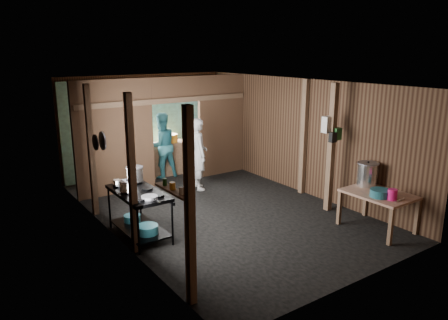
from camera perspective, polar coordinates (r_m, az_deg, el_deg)
floor at (r=8.96m, az=-0.73°, el=-6.56°), size 4.50×7.00×0.00m
ceiling at (r=8.38m, az=-0.79°, el=10.26°), size 4.50×7.00×0.00m
wall_back at (r=11.59m, az=-10.51°, el=4.73°), size 4.50×0.00×2.60m
wall_front at (r=6.10m, az=17.99°, el=-4.56°), size 4.50×0.00×2.60m
wall_left at (r=7.59m, az=-14.99°, el=-0.65°), size 0.00×7.00×2.60m
wall_right at (r=9.98m, az=10.03°, el=3.19°), size 0.00×7.00×2.60m
partition_left at (r=9.91m, az=-14.36°, el=2.88°), size 1.85×0.10×2.60m
partition_right at (r=11.23m, az=-0.37°, el=4.66°), size 1.35×0.10×2.60m
partition_header at (r=10.41m, az=-6.49°, el=9.35°), size 1.30×0.10×0.60m
turquoise_panel at (r=11.54m, az=-10.38°, el=4.44°), size 4.40×0.06×2.50m
back_counter at (r=11.41m, az=-7.79°, el=0.19°), size 1.20×0.50×0.85m
wall_clock at (r=11.52m, az=-9.30°, el=7.74°), size 0.20×0.03×0.20m
post_left_a at (r=5.35m, az=-4.59°, el=-6.55°), size 0.10×0.12×2.60m
post_left_b at (r=6.89m, az=-12.16°, el=-2.00°), size 0.10×0.12×2.60m
post_left_c at (r=8.72m, az=-17.28°, el=1.12°), size 0.10×0.12×2.60m
post_right at (r=9.79m, az=10.56°, el=2.95°), size 0.10×0.12×2.60m
post_free at (r=8.83m, az=14.09°, el=1.50°), size 0.12×0.12×2.60m
cross_beam at (r=10.28m, az=-7.55°, el=7.85°), size 4.40×0.12×0.12m
pan_lid_big at (r=7.89m, az=-15.89°, el=2.48°), size 0.03×0.34×0.34m
pan_lid_small at (r=8.28m, az=-16.75°, el=2.26°), size 0.03×0.30×0.30m
wall_shelf at (r=5.75m, az=-6.87°, el=-4.06°), size 0.14×0.80×0.03m
jar_white at (r=5.52m, az=-5.66°, el=-4.11°), size 0.07×0.07×0.10m
jar_yellow at (r=5.73m, az=-6.89°, el=-3.44°), size 0.08×0.08×0.10m
jar_green at (r=5.91m, az=-7.89°, el=-2.90°), size 0.06×0.06×0.10m
bag_white at (r=8.75m, az=13.67°, el=4.62°), size 0.22×0.15×0.32m
bag_green at (r=8.78m, az=14.80°, el=3.39°), size 0.16×0.12×0.24m
bag_black at (r=8.67m, az=14.27°, el=2.95°), size 0.14×0.10×0.20m
gas_range at (r=7.72m, az=-11.20°, el=-7.06°), size 0.73×1.42×0.84m
prep_table at (r=8.38m, az=19.73°, el=-6.42°), size 0.86×1.19×0.70m
stove_pot_large at (r=8.06m, az=-11.77°, el=-1.98°), size 0.32×0.32×0.32m
stove_pot_med at (r=7.54m, az=-12.73°, el=-3.54°), size 0.30×0.30×0.23m
stove_saucepan at (r=7.98m, az=-14.03°, el=-2.94°), size 0.19×0.19×0.10m
frying_pan at (r=7.17m, az=-9.89°, el=-4.92°), size 0.31×0.51×0.07m
blue_tub_front at (r=7.52m, az=-10.15°, el=-9.09°), size 0.36×0.36×0.15m
blue_tub_back at (r=8.09m, az=-12.12°, el=-7.59°), size 0.30×0.30×0.12m
stock_pot at (r=8.57m, az=18.55°, el=-1.86°), size 0.45×0.45×0.47m
wash_basin at (r=8.04m, az=20.08°, el=-4.17°), size 0.47×0.47×0.13m
pink_bucket at (r=7.94m, az=21.51°, el=-4.32°), size 0.21×0.21×0.19m
knife at (r=8.00m, az=22.42°, el=-4.95°), size 0.30×0.06×0.01m
yellow_tub at (r=11.36m, az=-7.15°, el=2.90°), size 0.39×0.39×0.21m
cook at (r=10.04m, az=-3.38°, el=0.80°), size 0.57×0.71×1.69m
worker_back at (r=11.06m, az=-8.33°, el=1.92°), size 0.83×0.65×1.68m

